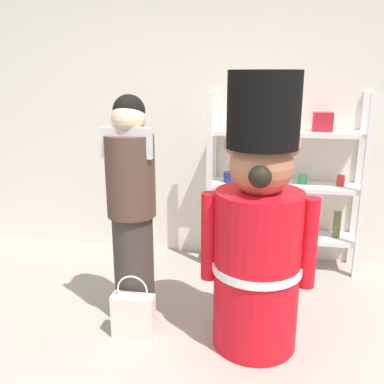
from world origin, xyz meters
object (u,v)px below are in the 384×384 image
merchandise_shelf (284,181)px  person_shopper (132,208)px  shopping_bag (133,315)px  teddy_bear_guard (258,232)px

merchandise_shelf → person_shopper: (-1.04, -1.13, 0.04)m
shopping_bag → person_shopper: bearing=104.5°
merchandise_shelf → shopping_bag: merchandise_shelf is taller
teddy_bear_guard → person_shopper: size_ratio=1.09×
merchandise_shelf → shopping_bag: 1.79m
merchandise_shelf → shopping_bag: (-0.99, -1.35, -0.64)m
teddy_bear_guard → shopping_bag: teddy_bear_guard is taller
shopping_bag → teddy_bear_guard: bearing=5.7°
merchandise_shelf → teddy_bear_guard: (-0.18, -1.27, -0.02)m
teddy_bear_guard → person_shopper: 0.88m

